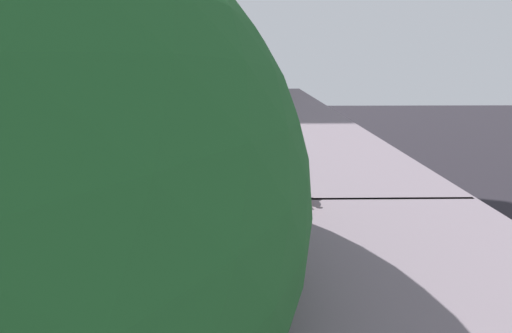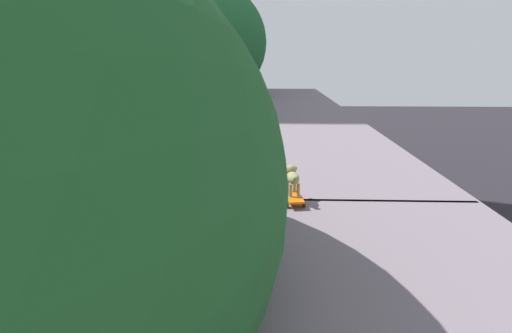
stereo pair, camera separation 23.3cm
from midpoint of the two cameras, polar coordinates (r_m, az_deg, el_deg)
The scene contains 10 objects.
overpass_deck at distance 3.88m, azimuth 14.50°, elevation -12.48°, with size 3.38×35.15×0.44m.
green_railing at distance 3.67m, azimuth -10.91°, elevation -5.43°, with size 0.20×33.39×1.25m.
car_red_taxi_fifth at distance 14.46m, azimuth -17.89°, elevation -13.45°, with size 1.83×3.89×1.59m.
car_grey_sixth at distance 18.12m, azimuth -25.98°, elevation -8.21°, with size 1.93×4.47×1.45m.
city_bus at distance 31.90m, azimuth -13.20°, elevation 4.88°, with size 2.75×10.42×3.12m.
roadside_tree_mid at distance 10.85m, azimuth -13.40°, elevation 6.09°, with size 4.13×4.13×7.77m.
roadside_tree_far at distance 17.74m, azimuth -7.52°, elevation 17.37°, with size 5.57×5.57×10.73m.
roadside_tree_farthest at distance 23.18m, azimuth -3.97°, elevation 11.56°, with size 3.87×3.87×7.79m.
toy_skateboard at distance 4.43m, azimuth 6.89°, elevation -4.33°, with size 0.27×0.52×0.09m.
small_dog at distance 4.41m, azimuth 6.87°, elevation -1.48°, with size 0.18×0.36×0.31m.
Camera 2 is at (0.67, -3.34, 7.52)m, focal length 27.30 mm.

